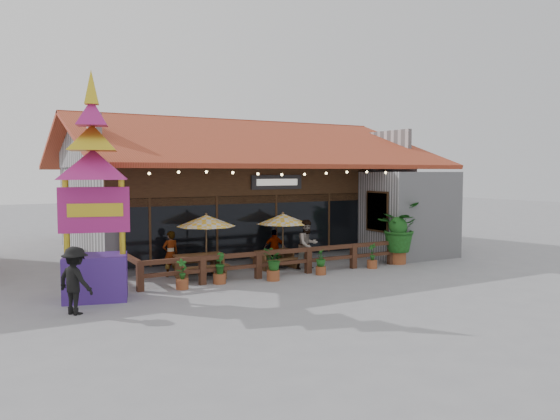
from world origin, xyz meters
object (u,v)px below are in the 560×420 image
umbrella_right (283,219)px  thai_sign_tower (93,170)px  tropical_plant (398,228)px  picnic_table_right (275,256)px  umbrella_left (206,221)px  picnic_table_left (200,262)px  pedestrian (75,281)px

umbrella_right → thai_sign_tower: thai_sign_tower is taller
umbrella_right → tropical_plant: (4.38, -1.42, -0.45)m
umbrella_right → picnic_table_right: bearing=173.4°
umbrella_left → umbrella_right: bearing=0.3°
picnic_table_left → pedestrian: (-4.49, -2.98, 0.32)m
umbrella_left → picnic_table_right: umbrella_left is taller
picnic_table_right → tropical_plant: size_ratio=0.63×
thai_sign_tower → tropical_plant: (11.51, 0.41, -2.25)m
picnic_table_left → thai_sign_tower: size_ratio=0.25×
umbrella_left → thai_sign_tower: bearing=-155.9°
picnic_table_left → pedestrian: 5.40m
umbrella_right → pedestrian: bearing=-157.8°
umbrella_left → picnic_table_right: size_ratio=1.72×
picnic_table_left → thai_sign_tower: bearing=-156.8°
picnic_table_right → tropical_plant: bearing=-17.3°
umbrella_right → picnic_table_left: umbrella_right is taller
umbrella_right → thai_sign_tower: size_ratio=0.38×
umbrella_left → picnic_table_left: umbrella_left is taller
umbrella_left → tropical_plant: (7.45, -1.41, -0.52)m
umbrella_right → picnic_table_right: 1.41m
thai_sign_tower → tropical_plant: bearing=2.0°
umbrella_right → picnic_table_left: bearing=-176.0°
umbrella_right → picnic_table_left: size_ratio=1.53×
umbrella_left → thai_sign_tower: 4.77m
picnic_table_right → tropical_plant: 5.01m
umbrella_left → umbrella_right: 3.07m
umbrella_left → pedestrian: umbrella_left is taller
thai_sign_tower → pedestrian: 3.20m
picnic_table_left → thai_sign_tower: thai_sign_tower is taller
picnic_table_right → pedestrian: (-7.58, -3.25, 0.40)m
umbrella_left → picnic_table_right: 3.11m
umbrella_left → tropical_plant: 7.60m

